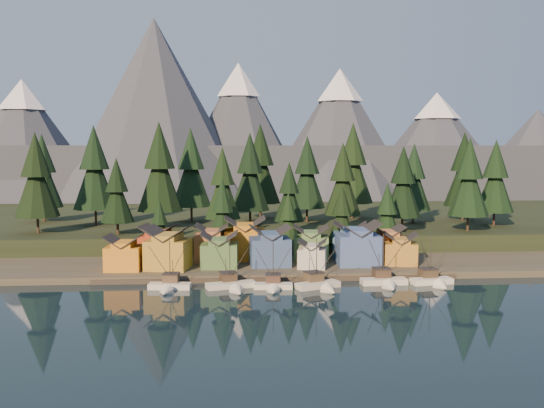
{
  "coord_description": "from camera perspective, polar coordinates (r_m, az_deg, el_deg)",
  "views": [
    {
      "loc": [
        -10.4,
        -114.76,
        29.39
      ],
      "look_at": [
        0.04,
        30.0,
        15.65
      ],
      "focal_mm": 40.0,
      "sensor_mm": 36.0,
      "label": 1
    }
  ],
  "objects": [
    {
      "name": "tree_hill_14",
      "position": [
        201.19,
        17.61,
        2.87
      ],
      "size": [
        12.08,
        12.08,
        28.13
      ],
      "color": "#332319",
      "rests_on": "hillside"
    },
    {
      "name": "tree_hill_4",
      "position": [
        190.26,
        -7.63,
        3.14
      ],
      "size": [
        12.57,
        12.57,
        29.29
      ],
      "color": "#332319",
      "rests_on": "hillside"
    },
    {
      "name": "tree_shore_0",
      "position": [
        157.03,
        -10.53,
        -1.97
      ],
      "size": [
        6.26,
        6.26,
        14.58
      ],
      "color": "#332319",
      "rests_on": "shore_strip"
    },
    {
      "name": "boat_2",
      "position": [
        126.54,
        -3.76,
        -7.09
      ],
      "size": [
        11.02,
        11.55,
        11.2
      ],
      "rotation": [
        0.0,
        0.0,
        0.26
      ],
      "color": "beige",
      "rests_on": "ground"
    },
    {
      "name": "tree_hill_7",
      "position": [
        164.09,
        1.62,
        0.93
      ],
      "size": [
        8.32,
        8.32,
        19.39
      ],
      "color": "#332319",
      "rests_on": "hillside"
    },
    {
      "name": "tree_shore_3",
      "position": [
        158.55,
        6.59,
        -1.13
      ],
      "size": [
        7.81,
        7.81,
        18.19
      ],
      "color": "#332319",
      "rests_on": "shore_strip"
    },
    {
      "name": "boat_4",
      "position": [
        126.68,
        4.59,
        -6.96
      ],
      "size": [
        10.13,
        10.67,
        11.75
      ],
      "rotation": [
        0.0,
        0.0,
        0.38
      ],
      "color": "beige",
      "rests_on": "ground"
    },
    {
      "name": "tree_hill_12",
      "position": [
        189.62,
        13.2,
        2.24
      ],
      "size": [
        10.5,
        10.5,
        24.46
      ],
      "color": "#332319",
      "rests_on": "hillside"
    },
    {
      "name": "dock",
      "position": [
        134.81,
        0.4,
        -6.97
      ],
      "size": [
        80.0,
        4.0,
        1.0
      ],
      "primitive_type": "cube",
      "color": "#423A2F",
      "rests_on": "ground"
    },
    {
      "name": "boat_6",
      "position": [
        134.46,
        15.0,
        -6.38
      ],
      "size": [
        9.58,
        10.18,
        11.75
      ],
      "rotation": [
        0.0,
        0.0,
        0.16
      ],
      "color": "silver",
      "rests_on": "ground"
    },
    {
      "name": "boat_3",
      "position": [
        125.77,
        0.11,
        -7.11
      ],
      "size": [
        8.37,
        9.01,
        10.65
      ],
      "rotation": [
        0.0,
        0.0,
        -0.07
      ],
      "color": "beige",
      "rests_on": "ground"
    },
    {
      "name": "house_front_5",
      "position": [
        144.64,
        8.09,
        -3.58
      ],
      "size": [
        10.01,
        9.14,
        10.31
      ],
      "rotation": [
        0.0,
        0.0,
        -0.02
      ],
      "color": "#3C558E",
      "rests_on": "shore_strip"
    },
    {
      "name": "house_front_2",
      "position": [
        141.44,
        -4.97,
        -4.21
      ],
      "size": [
        8.7,
        8.77,
        8.18
      ],
      "rotation": [
        0.0,
        0.0,
        -0.04
      ],
      "color": "#466C3A",
      "rests_on": "shore_strip"
    },
    {
      "name": "tree_hill_13",
      "position": [
        176.02,
        18.06,
        2.15
      ],
      "size": [
        11.15,
        11.15,
        25.98
      ],
      "color": "#332319",
      "rests_on": "hillside"
    },
    {
      "name": "tree_hill_5",
      "position": [
        165.11,
        -4.67,
        1.71
      ],
      "size": [
        10.05,
        10.05,
        23.41
      ],
      "color": "#332319",
      "rests_on": "hillside"
    },
    {
      "name": "house_front_6",
      "position": [
        147.38,
        11.99,
        -4.05
      ],
      "size": [
        8.82,
        8.5,
        7.58
      ],
      "rotation": [
        0.0,
        0.0,
        -0.2
      ],
      "color": "#AA7A2B",
      "rests_on": "shore_strip"
    },
    {
      "name": "tree_hill_10",
      "position": [
        199.01,
        7.61,
        3.55
      ],
      "size": [
        13.41,
        13.41,
        31.25
      ],
      "color": "#332319",
      "rests_on": "hillside"
    },
    {
      "name": "house_front_3",
      "position": [
        142.7,
        -0.2,
        -3.84
      ],
      "size": [
        9.66,
        9.25,
        9.42
      ],
      "rotation": [
        0.0,
        0.0,
        0.05
      ],
      "color": "#334C79",
      "rests_on": "shore_strip"
    },
    {
      "name": "house_front_1",
      "position": [
        140.83,
        -9.75,
        -3.98
      ],
      "size": [
        10.97,
        10.67,
        9.71
      ],
      "rotation": [
        0.0,
        0.0,
        -0.2
      ],
      "color": "#A47F2A",
      "rests_on": "shore_strip"
    },
    {
      "name": "house_back_3",
      "position": [
        149.68,
        3.67,
        -3.58
      ],
      "size": [
        9.24,
        8.41,
        8.61
      ],
      "rotation": [
        0.0,
        0.0,
        -0.11
      ],
      "color": "#517B42",
      "rests_on": "shore_strip"
    },
    {
      "name": "house_front_0",
      "position": [
        141.68,
        -13.74,
        -4.39
      ],
      "size": [
        8.41,
        8.01,
        7.92
      ],
      "rotation": [
        0.0,
        0.0,
        -0.07
      ],
      "color": "orange",
      "rests_on": "shore_strip"
    },
    {
      "name": "house_back_5",
      "position": [
        152.92,
        10.84,
        -3.49
      ],
      "size": [
        7.82,
        7.91,
        8.55
      ],
      "rotation": [
        0.0,
        0.0,
        -0.03
      ],
      "color": "#AD6B3D",
      "rests_on": "shore_strip"
    },
    {
      "name": "tree_hill_3",
      "position": [
        175.98,
        -10.53,
        3.15
      ],
      "size": [
        13.13,
        13.13,
        30.6
      ],
      "color": "#332319",
      "rests_on": "hillside"
    },
    {
      "name": "tree_hill_1",
      "position": [
        187.14,
        -16.36,
        3.03
      ],
      "size": [
        12.82,
        12.82,
        29.85
      ],
      "color": "#332319",
      "rests_on": "hillside"
    },
    {
      "name": "tree_hill_6",
      "position": [
        180.07,
        -2.09,
        2.78
      ],
      "size": [
        11.88,
        11.88,
        27.67
      ],
      "color": "#332319",
      "rests_on": "hillside"
    },
    {
      "name": "tree_hill_16",
      "position": [
        201.36,
        -20.77,
        2.68
      ],
      "size": [
        11.8,
        11.8,
        27.48
      ],
      "color": "#332319",
      "rests_on": "hillside"
    },
    {
      "name": "house_back_4",
      "position": [
        154.31,
        7.33,
        -3.27
      ],
      "size": [
        9.75,
        9.5,
        8.97
      ],
      "rotation": [
        0.0,
        0.0,
        -0.22
      ],
      "color": "#386484",
      "rests_on": "shore_strip"
    },
    {
      "name": "tree_hill_9",
      "position": [
        173.11,
        6.67,
        2.09
      ],
      "size": [
        10.57,
        10.57,
        24.63
      ],
      "color": "#332319",
      "rests_on": "hillside"
    },
    {
      "name": "tree_hill_0",
      "position": [
        174.77,
        -21.31,
        2.29
      ],
      "size": [
        11.77,
        11.77,
        27.42
      ],
      "color": "#332319",
      "rests_on": "hillside"
    },
    {
      "name": "tree_shore_1",
      "position": [
        155.7,
        -4.69,
        -0.86
      ],
      "size": [
        8.6,
        8.6,
        20.04
      ],
      "color": "#332319",
      "rests_on": "shore_strip"
    },
    {
      "name": "tree_shore_4",
      "position": [
        161.18,
        10.79,
        -1.01
      ],
      "size": [
        7.97,
        7.97,
        18.56
      ],
      "color": "#332319",
      "rests_on": "shore_strip"
    },
    {
      "name": "tree_hill_15",
      "position": [
        197.14,
        -1.1,
        3.53
      ],
      "size": [
        13.29,
        13.29,
        30.97
      ],
      "color": "#332319",
      "rests_on": "hillside"
    },
    {
      "name": "house_front_4",
      "position": [
        140.69,
        3.8,
        -4.63
      ],
      "size": [
        7.61,
        8.0,
        6.45
      ],
      "rotation": [
        0.0,
        0.0,
        -0.22
      ],
      "color": "beige",
      "rests_on": "shore_strip"
    },
    {
      "name": "tree_hill_11",
      "position": [
        172.04,
        12.23,
        1.81
      ],
      "size": [
        10.19,
        10.19,
        23.73
      ],
      "color": "#332319",
      "rests_on": "hillside"
    },
    {
      "name": "ground",
      "position": [
        118.92,
        1.03,
        -8.9
      ],
      "size": [
        500.0,
        500.0,
        0.0
      ],
      "primitive_type": "plane",
      "color": "black",
      "rests_on": "ground"
    },
    {
      "name": "tree_shore_2",
      "position": [
        156.68,
        1.55,
        -1.56
      ],
      "size": [
        6.98,
        6.98,
        16.27
      ],
      "color": "#332319",
      "rests_on": "shore_strip"
    },
    {
      "name": "house_back_2",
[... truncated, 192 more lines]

